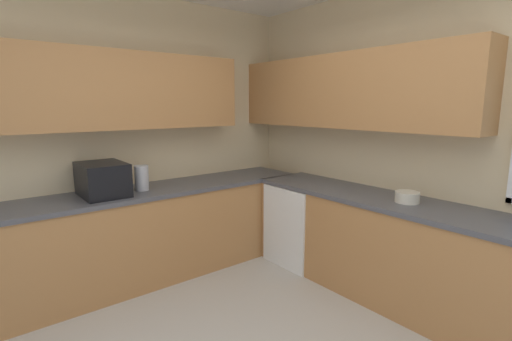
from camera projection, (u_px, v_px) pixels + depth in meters
The scene contains 7 objects.
room_shell at pixel (254, 76), 2.94m from camera, with size 4.22×3.85×2.79m.
counter_run_left at pixel (141, 235), 3.53m from camera, with size 0.65×3.46×0.89m.
counter_run_back at pixel (420, 259), 2.99m from camera, with size 3.31×0.65×0.89m.
dishwasher at pixel (303, 223), 3.97m from camera, with size 0.60×0.60×0.84m, color white.
microwave at pixel (103, 179), 3.23m from camera, with size 0.48×0.36×0.29m, color black.
kettle at pixel (142, 178), 3.43m from camera, with size 0.13×0.13×0.24m, color #B7B7BC.
bowl at pixel (407, 197), 3.02m from camera, with size 0.19×0.19×0.09m, color beige.
Camera 1 is at (1.58, -1.24, 1.68)m, focal length 25.90 mm.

